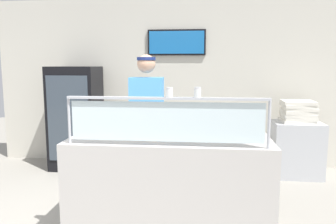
{
  "coord_description": "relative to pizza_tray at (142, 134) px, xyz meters",
  "views": [
    {
      "loc": [
        1.28,
        -2.73,
        1.65
      ],
      "look_at": [
        0.94,
        0.42,
        1.2
      ],
      "focal_mm": 35.64,
      "sensor_mm": 36.0,
      "label": 1
    }
  ],
  "objects": [
    {
      "name": "ground_plane",
      "position": [
        0.29,
        0.54,
        -0.97
      ],
      "size": [
        12.0,
        12.0,
        0.0
      ],
      "primitive_type": "plane",
      "color": "gray",
      "rests_on": "ground"
    },
    {
      "name": "shop_rear_unit",
      "position": [
        0.28,
        2.29,
        0.39
      ],
      "size": [
        6.32,
        0.13,
        2.7
      ],
      "color": "beige",
      "rests_on": "ground"
    },
    {
      "name": "serving_counter",
      "position": [
        0.29,
        -0.09,
        -0.49
      ],
      "size": [
        1.92,
        0.76,
        0.95
      ],
      "primitive_type": "cube",
      "color": "#BCB7B2",
      "rests_on": "ground"
    },
    {
      "name": "sneeze_guard",
      "position": [
        0.29,
        -0.4,
        0.25
      ],
      "size": [
        1.74,
        0.06,
        0.42
      ],
      "color": "#B2B5BC",
      "rests_on": "serving_counter"
    },
    {
      "name": "pizza_tray",
      "position": [
        0.0,
        0.0,
        0.0
      ],
      "size": [
        0.47,
        0.47,
        0.04
      ],
      "color": "#9EA0A8",
      "rests_on": "serving_counter"
    },
    {
      "name": "pizza_server",
      "position": [
        -0.04,
        -0.02,
        0.02
      ],
      "size": [
        0.1,
        0.29,
        0.01
      ],
      "primitive_type": "cube",
      "rotation": [
        0.0,
        0.0,
        -0.08
      ],
      "color": "#ADAFB7",
      "rests_on": "pizza_tray"
    },
    {
      "name": "parmesan_shaker",
      "position": [
        0.32,
        -0.4,
        0.44
      ],
      "size": [
        0.06,
        0.06,
        0.08
      ],
      "color": "white",
      "rests_on": "sneeze_guard"
    },
    {
      "name": "pepper_flake_shaker",
      "position": [
        0.55,
        -0.4,
        0.44
      ],
      "size": [
        0.06,
        0.06,
        0.09
      ],
      "color": "white",
      "rests_on": "sneeze_guard"
    },
    {
      "name": "worker_figure",
      "position": [
        -0.05,
        0.59,
        0.04
      ],
      "size": [
        0.41,
        0.5,
        1.76
      ],
      "color": "#23232D",
      "rests_on": "ground"
    },
    {
      "name": "drink_fridge",
      "position": [
        -1.41,
        1.84,
        -0.16
      ],
      "size": [
        0.74,
        0.63,
        1.62
      ],
      "color": "black",
      "rests_on": "ground"
    },
    {
      "name": "prep_shelf",
      "position": [
        1.98,
        1.8,
        -0.56
      ],
      "size": [
        0.7,
        0.55,
        0.81
      ],
      "primitive_type": "cube",
      "color": "#B7BABF",
      "rests_on": "ground"
    },
    {
      "name": "pizza_box_stack",
      "position": [
        1.98,
        1.8,
        0.0
      ],
      "size": [
        0.48,
        0.46,
        0.31
      ],
      "color": "silver",
      "rests_on": "prep_shelf"
    }
  ]
}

